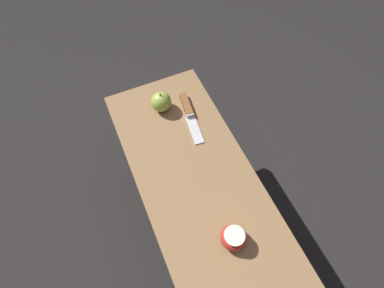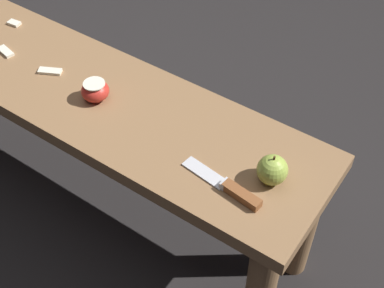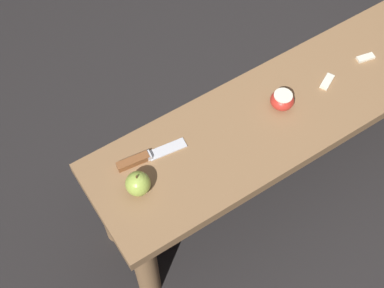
# 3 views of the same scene
# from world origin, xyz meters

# --- Properties ---
(ground_plane) EXTENTS (8.00, 8.00, 0.00)m
(ground_plane) POSITION_xyz_m (0.00, 0.00, 0.00)
(ground_plane) COLOR black
(wooden_bench) EXTENTS (1.34, 0.34, 0.45)m
(wooden_bench) POSITION_xyz_m (0.00, 0.00, 0.36)
(wooden_bench) COLOR olive
(wooden_bench) RESTS_ON ground_plane
(knife) EXTENTS (0.21, 0.05, 0.02)m
(knife) POSITION_xyz_m (-0.49, 0.08, 0.45)
(knife) COLOR silver
(knife) RESTS_ON wooden_bench
(apple_whole) EXTENTS (0.07, 0.07, 0.08)m
(apple_whole) POSITION_xyz_m (-0.54, 0.00, 0.48)
(apple_whole) COLOR #9EB747
(apple_whole) RESTS_ON wooden_bench
(apple_cut) EXTENTS (0.07, 0.07, 0.05)m
(apple_cut) POSITION_xyz_m (-0.05, 0.01, 0.47)
(apple_cut) COLOR red
(apple_cut) RESTS_ON wooden_bench
(apple_slice_center) EXTENTS (0.07, 0.05, 0.01)m
(apple_slice_center) POSITION_xyz_m (0.12, 0.01, 0.45)
(apple_slice_center) COLOR white
(apple_slice_center) RESTS_ON wooden_bench
(apple_slice_near_bowl) EXTENTS (0.06, 0.03, 0.01)m
(apple_slice_near_bowl) POSITION_xyz_m (0.28, 0.01, 0.45)
(apple_slice_near_bowl) COLOR white
(apple_slice_near_bowl) RESTS_ON wooden_bench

